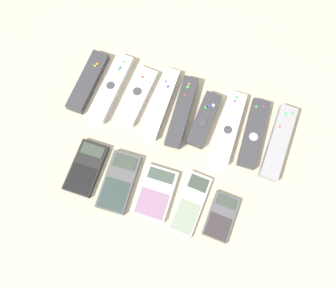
# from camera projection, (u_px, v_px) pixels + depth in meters

# --- Properties ---
(ground_plane) EXTENTS (3.00, 3.00, 0.00)m
(ground_plane) POSITION_uv_depth(u_px,v_px,m) (165.00, 155.00, 0.87)
(ground_plane) COLOR #B2A88E
(remote_0) EXTENTS (0.05, 0.19, 0.02)m
(remote_0) POSITION_uv_depth(u_px,v_px,m) (88.00, 81.00, 0.92)
(remote_0) COLOR #333338
(remote_0) RESTS_ON ground_plane
(remote_1) EXTENTS (0.06, 0.21, 0.03)m
(remote_1) POSITION_uv_depth(u_px,v_px,m) (111.00, 87.00, 0.92)
(remote_1) COLOR silver
(remote_1) RESTS_ON ground_plane
(remote_2) EXTENTS (0.07, 0.18, 0.02)m
(remote_2) POSITION_uv_depth(u_px,v_px,m) (136.00, 95.00, 0.91)
(remote_2) COLOR #B7B7BC
(remote_2) RESTS_ON ground_plane
(remote_3) EXTENTS (0.05, 0.21, 0.02)m
(remote_3) POSITION_uv_depth(u_px,v_px,m) (161.00, 103.00, 0.90)
(remote_3) COLOR #B7B7BC
(remote_3) RESTS_ON ground_plane
(remote_4) EXTENTS (0.05, 0.21, 0.03)m
(remote_4) POSITION_uv_depth(u_px,v_px,m) (182.00, 111.00, 0.89)
(remote_4) COLOR #333338
(remote_4) RESTS_ON ground_plane
(remote_5) EXTENTS (0.05, 0.16, 0.03)m
(remote_5) POSITION_uv_depth(u_px,v_px,m) (204.00, 120.00, 0.88)
(remote_5) COLOR #333338
(remote_5) RESTS_ON ground_plane
(remote_6) EXTENTS (0.05, 0.21, 0.02)m
(remote_6) POSITION_uv_depth(u_px,v_px,m) (228.00, 127.00, 0.88)
(remote_6) COLOR white
(remote_6) RESTS_ON ground_plane
(remote_7) EXTENTS (0.05, 0.20, 0.02)m
(remote_7) POSITION_uv_depth(u_px,v_px,m) (254.00, 133.00, 0.88)
(remote_7) COLOR #333338
(remote_7) RESTS_ON ground_plane
(remote_8) EXTENTS (0.06, 0.21, 0.03)m
(remote_8) POSITION_uv_depth(u_px,v_px,m) (278.00, 142.00, 0.86)
(remote_8) COLOR gray
(remote_8) RESTS_ON ground_plane
(calculator_0) EXTENTS (0.08, 0.14, 0.02)m
(calculator_0) POSITION_uv_depth(u_px,v_px,m) (86.00, 168.00, 0.85)
(calculator_0) COLOR black
(calculator_0) RESTS_ON ground_plane
(calculator_1) EXTENTS (0.08, 0.16, 0.02)m
(calculator_1) POSITION_uv_depth(u_px,v_px,m) (119.00, 182.00, 0.84)
(calculator_1) COLOR #4C4C51
(calculator_1) RESTS_ON ground_plane
(calculator_2) EXTENTS (0.09, 0.13, 0.02)m
(calculator_2) POSITION_uv_depth(u_px,v_px,m) (156.00, 192.00, 0.83)
(calculator_2) COLOR #B2B2B7
(calculator_2) RESTS_ON ground_plane
(calculator_3) EXTENTS (0.07, 0.16, 0.01)m
(calculator_3) POSITION_uv_depth(u_px,v_px,m) (191.00, 203.00, 0.82)
(calculator_3) COLOR #B2B2B7
(calculator_3) RESTS_ON ground_plane
(calculator_4) EXTENTS (0.07, 0.12, 0.01)m
(calculator_4) POSITION_uv_depth(u_px,v_px,m) (221.00, 217.00, 0.81)
(calculator_4) COLOR #4C4C51
(calculator_4) RESTS_ON ground_plane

